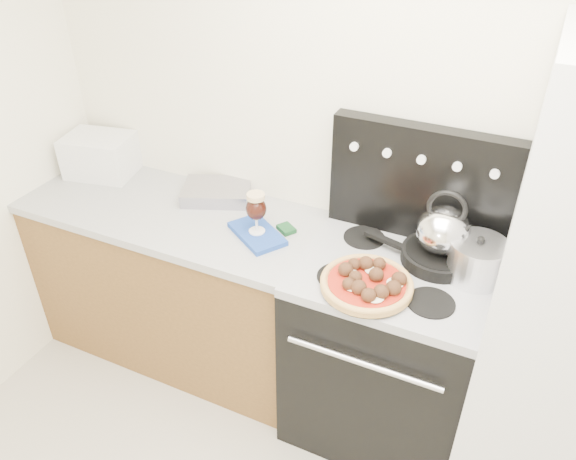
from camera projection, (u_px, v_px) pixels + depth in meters
The scene contains 15 objects.
room_shell at pixel (282, 349), 1.43m from camera, with size 3.52×3.01×2.52m.
base_cabinet at pixel (181, 285), 2.93m from camera, with size 1.45×0.60×0.86m, color brown.
countertop at pixel (171, 212), 2.68m from camera, with size 1.48×0.63×0.04m, color #AEAEAE.
stove_body at pixel (383, 353), 2.52m from camera, with size 0.76×0.65×0.88m, color black.
cooktop at pixel (394, 272), 2.26m from camera, with size 0.76×0.65×0.04m, color #ADADB2.
backguard at pixel (420, 183), 2.32m from camera, with size 0.76×0.08×0.50m, color black.
toaster_oven at pixel (100, 155), 2.91m from camera, with size 0.33×0.25×0.21m, color silver.
foil_sheet at pixel (217, 192), 2.74m from camera, with size 0.32×0.23×0.06m, color #BAB7C9.
oven_mitt at pixel (257, 234), 2.47m from camera, with size 0.27×0.16×0.02m, color #1E43A4.
beer_glass at pixel (256, 213), 2.41m from camera, with size 0.09×0.09×0.19m, color black, non-canonical shape.
pizza_pan at pixel (366, 288), 2.14m from camera, with size 0.34×0.34×0.01m, color #252525.
pizza at pixel (367, 282), 2.12m from camera, with size 0.35×0.35×0.05m, color #E4C473, non-canonical shape.
skillet at pixel (438, 256), 2.27m from camera, with size 0.30×0.30×0.05m, color black.
tea_kettle at pixel (443, 227), 2.19m from camera, with size 0.21×0.21×0.23m, color silver, non-canonical shape.
stock_pot at pixel (476, 261), 2.16m from camera, with size 0.21×0.21×0.16m, color silver.
Camera 1 is at (0.45, -0.62, 2.30)m, focal length 35.00 mm.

